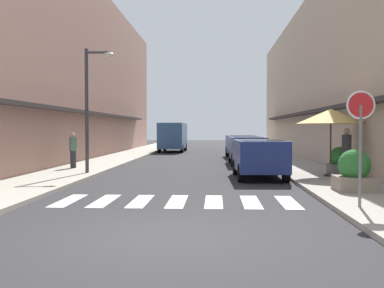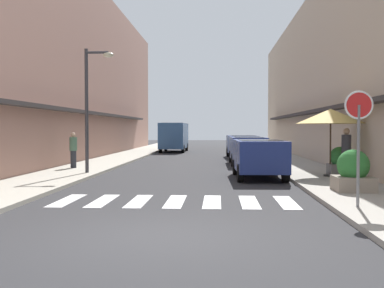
{
  "view_description": "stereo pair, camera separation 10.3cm",
  "coord_description": "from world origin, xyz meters",
  "px_view_note": "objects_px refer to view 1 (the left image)",
  "views": [
    {
      "loc": [
        0.99,
        -7.99,
        1.89
      ],
      "look_at": [
        -0.04,
        12.47,
        1.22
      ],
      "focal_mm": 43.5,
      "sensor_mm": 36.0,
      "label": 1
    },
    {
      "loc": [
        1.1,
        -7.99,
        1.89
      ],
      "look_at": [
        -0.04,
        12.47,
        1.22
      ],
      "focal_mm": 43.5,
      "sensor_mm": 36.0,
      "label": 2
    }
  ],
  "objects_px": {
    "parked_car_far": "(241,144)",
    "cafe_umbrella": "(331,117)",
    "street_lamp": "(92,96)",
    "parked_car_mid": "(247,147)",
    "pedestrian_walking_far": "(73,149)",
    "planter_corner": "(354,172)",
    "delivery_van": "(173,135)",
    "round_street_sign": "(361,118)",
    "planter_midblock": "(340,162)",
    "parked_car_near": "(259,154)",
    "pedestrian_walking_near": "(347,151)"
  },
  "relations": [
    {
      "from": "pedestrian_walking_far",
      "to": "delivery_van",
      "type": "bearing_deg",
      "value": 93.72
    },
    {
      "from": "parked_car_near",
      "to": "delivery_van",
      "type": "distance_m",
      "value": 20.9
    },
    {
      "from": "cafe_umbrella",
      "to": "delivery_van",
      "type": "bearing_deg",
      "value": 110.82
    },
    {
      "from": "parked_car_mid",
      "to": "parked_car_near",
      "type": "bearing_deg",
      "value": -90.0
    },
    {
      "from": "parked_car_far",
      "to": "delivery_van",
      "type": "distance_m",
      "value": 9.4
    },
    {
      "from": "parked_car_mid",
      "to": "planter_corner",
      "type": "bearing_deg",
      "value": -78.35
    },
    {
      "from": "parked_car_near",
      "to": "parked_car_far",
      "type": "height_order",
      "value": "same"
    },
    {
      "from": "parked_car_mid",
      "to": "planter_corner",
      "type": "distance_m",
      "value": 11.35
    },
    {
      "from": "parked_car_far",
      "to": "parked_car_mid",
      "type": "bearing_deg",
      "value": -90.0
    },
    {
      "from": "parked_car_far",
      "to": "street_lamp",
      "type": "bearing_deg",
      "value": -119.6
    },
    {
      "from": "planter_midblock",
      "to": "parked_car_mid",
      "type": "bearing_deg",
      "value": 113.54
    },
    {
      "from": "planter_corner",
      "to": "parked_car_near",
      "type": "bearing_deg",
      "value": 117.92
    },
    {
      "from": "round_street_sign",
      "to": "pedestrian_walking_far",
      "type": "xyz_separation_m",
      "value": [
        -9.7,
        10.01,
        -1.17
      ]
    },
    {
      "from": "planter_midblock",
      "to": "round_street_sign",
      "type": "bearing_deg",
      "value": -101.36
    },
    {
      "from": "cafe_umbrella",
      "to": "planter_midblock",
      "type": "height_order",
      "value": "cafe_umbrella"
    },
    {
      "from": "parked_car_near",
      "to": "round_street_sign",
      "type": "bearing_deg",
      "value": -77.24
    },
    {
      "from": "delivery_van",
      "to": "cafe_umbrella",
      "type": "xyz_separation_m",
      "value": [
        7.78,
        -20.46,
        0.94
      ]
    },
    {
      "from": "planter_midblock",
      "to": "cafe_umbrella",
      "type": "bearing_deg",
      "value": -165.18
    },
    {
      "from": "parked_car_far",
      "to": "cafe_umbrella",
      "type": "height_order",
      "value": "cafe_umbrella"
    },
    {
      "from": "delivery_van",
      "to": "parked_car_far",
      "type": "bearing_deg",
      "value": -56.67
    },
    {
      "from": "pedestrian_walking_far",
      "to": "pedestrian_walking_near",
      "type": "bearing_deg",
      "value": -4.85
    },
    {
      "from": "cafe_umbrella",
      "to": "planter_midblock",
      "type": "bearing_deg",
      "value": 14.82
    },
    {
      "from": "parked_car_mid",
      "to": "round_street_sign",
      "type": "distance_m",
      "value": 14.03
    },
    {
      "from": "pedestrian_walking_near",
      "to": "pedestrian_walking_far",
      "type": "bearing_deg",
      "value": -164.73
    },
    {
      "from": "parked_car_far",
      "to": "planter_corner",
      "type": "distance_m",
      "value": 16.89
    },
    {
      "from": "pedestrian_walking_far",
      "to": "street_lamp",
      "type": "bearing_deg",
      "value": -43.22
    },
    {
      "from": "street_lamp",
      "to": "pedestrian_walking_near",
      "type": "bearing_deg",
      "value": -8.59
    },
    {
      "from": "round_street_sign",
      "to": "planter_midblock",
      "type": "relative_size",
      "value": 2.39
    },
    {
      "from": "parked_car_near",
      "to": "street_lamp",
      "type": "height_order",
      "value": "street_lamp"
    },
    {
      "from": "parked_car_far",
      "to": "cafe_umbrella",
      "type": "distance_m",
      "value": 12.97
    },
    {
      "from": "parked_car_near",
      "to": "planter_corner",
      "type": "xyz_separation_m",
      "value": [
        2.29,
        -4.33,
        -0.27
      ]
    },
    {
      "from": "round_street_sign",
      "to": "parked_car_mid",
      "type": "bearing_deg",
      "value": 96.6
    },
    {
      "from": "parked_car_near",
      "to": "pedestrian_walking_near",
      "type": "height_order",
      "value": "pedestrian_walking_near"
    },
    {
      "from": "delivery_van",
      "to": "pedestrian_walking_far",
      "type": "bearing_deg",
      "value": -99.62
    },
    {
      "from": "delivery_van",
      "to": "pedestrian_walking_far",
      "type": "distance_m",
      "value": 17.58
    },
    {
      "from": "parked_car_mid",
      "to": "pedestrian_walking_near",
      "type": "relative_size",
      "value": 2.48
    },
    {
      "from": "parked_car_mid",
      "to": "round_street_sign",
      "type": "bearing_deg",
      "value": -83.4
    },
    {
      "from": "pedestrian_walking_far",
      "to": "parked_car_mid",
      "type": "bearing_deg",
      "value": 38.91
    },
    {
      "from": "parked_car_mid",
      "to": "cafe_umbrella",
      "type": "height_order",
      "value": "cafe_umbrella"
    },
    {
      "from": "parked_car_near",
      "to": "pedestrian_walking_far",
      "type": "bearing_deg",
      "value": 160.17
    },
    {
      "from": "parked_car_mid",
      "to": "cafe_umbrella",
      "type": "distance_m",
      "value": 7.62
    },
    {
      "from": "pedestrian_walking_near",
      "to": "pedestrian_walking_far",
      "type": "relative_size",
      "value": 1.12
    },
    {
      "from": "parked_car_far",
      "to": "planter_midblock",
      "type": "xyz_separation_m",
      "value": [
        3.01,
        -12.52,
        -0.28
      ]
    },
    {
      "from": "delivery_van",
      "to": "pedestrian_walking_far",
      "type": "height_order",
      "value": "delivery_van"
    },
    {
      "from": "street_lamp",
      "to": "parked_car_mid",
      "type": "bearing_deg",
      "value": 42.45
    },
    {
      "from": "street_lamp",
      "to": "planter_corner",
      "type": "distance_m",
      "value": 10.57
    },
    {
      "from": "parked_car_far",
      "to": "parked_car_near",
      "type": "bearing_deg",
      "value": -90.0
    },
    {
      "from": "cafe_umbrella",
      "to": "pedestrian_walking_near",
      "type": "height_order",
      "value": "cafe_umbrella"
    },
    {
      "from": "parked_car_far",
      "to": "pedestrian_walking_near",
      "type": "distance_m",
      "value": 13.5
    },
    {
      "from": "parked_car_near",
      "to": "pedestrian_walking_near",
      "type": "relative_size",
      "value": 2.24
    }
  ]
}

